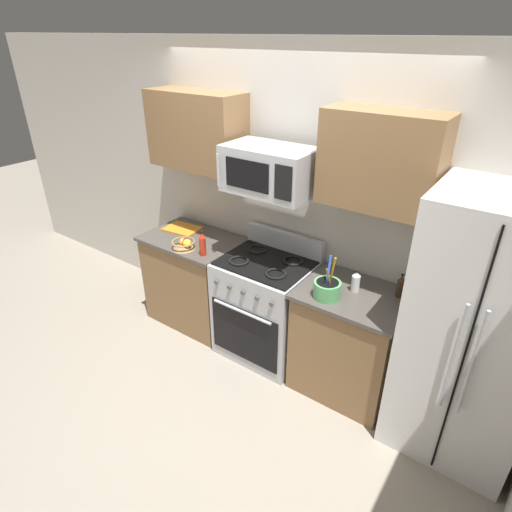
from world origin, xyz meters
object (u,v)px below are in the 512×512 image
at_px(bottle_soy, 401,287).
at_px(bottle_vinegar, 356,282).
at_px(bottle_hot_sauce, 202,244).
at_px(microwave, 269,170).
at_px(cutting_board, 182,229).
at_px(range_oven, 266,306).
at_px(refrigerator, 474,334).
at_px(fruit_basket, 184,244).
at_px(utensil_crock, 327,289).

bearing_deg(bottle_soy, bottle_vinegar, -158.38).
relative_size(bottle_hot_sauce, bottle_soy, 1.21).
xyz_separation_m(microwave, cutting_board, (-1.05, 0.06, -0.78)).
distance_m(range_oven, refrigerator, 1.68).
height_order(fruit_basket, cutting_board, fruit_basket).
xyz_separation_m(refrigerator, utensil_crock, (-0.97, -0.14, 0.05)).
distance_m(microwave, bottle_hot_sauce, 0.89).
bearing_deg(bottle_soy, microwave, -173.41).
relative_size(cutting_board, bottle_vinegar, 1.85).
distance_m(bottle_hot_sauce, bottle_vinegar, 1.32).
bearing_deg(fruit_basket, utensil_crock, 1.73).
xyz_separation_m(microwave, fruit_basket, (-0.75, -0.23, -0.74)).
bearing_deg(bottle_hot_sauce, range_oven, 20.22).
bearing_deg(cutting_board, utensil_crock, -8.19).
bearing_deg(refrigerator, microwave, 178.42).
bearing_deg(microwave, utensil_crock, -16.23).
bearing_deg(utensil_crock, bottle_soy, 35.84).
height_order(microwave, fruit_basket, microwave).
bearing_deg(bottle_soy, refrigerator, -17.23).
relative_size(utensil_crock, bottle_hot_sauce, 1.45).
bearing_deg(bottle_soy, bottle_hot_sauce, -167.81).
bearing_deg(cutting_board, microwave, -3.09).
bearing_deg(range_oven, bottle_vinegar, 2.52).
bearing_deg(refrigerator, utensil_crock, -171.69).
height_order(refrigerator, microwave, microwave).
height_order(microwave, utensil_crock, microwave).
xyz_separation_m(bottle_soy, bottle_vinegar, (-0.29, -0.12, -0.00)).
height_order(fruit_basket, bottle_vinegar, bottle_vinegar).
xyz_separation_m(microwave, utensil_crock, (0.64, -0.19, -0.72)).
xyz_separation_m(range_oven, bottle_vinegar, (0.78, 0.03, 0.52)).
height_order(refrigerator, cutting_board, refrigerator).
bearing_deg(utensil_crock, bottle_vinegar, 55.12).
bearing_deg(cutting_board, range_oven, -4.57).
xyz_separation_m(microwave, bottle_vinegar, (0.78, 0.01, -0.71)).
distance_m(refrigerator, microwave, 1.79).
height_order(cutting_board, bottle_soy, bottle_soy).
xyz_separation_m(refrigerator, bottle_soy, (-0.54, 0.17, 0.07)).
bearing_deg(bottle_vinegar, bottle_soy, 21.62).
bearing_deg(bottle_vinegar, microwave, -179.49).
relative_size(fruit_basket, bottle_vinegar, 1.16).
bearing_deg(fruit_basket, cutting_board, 136.58).
relative_size(refrigerator, fruit_basket, 8.87).
bearing_deg(range_oven, fruit_basket, -164.91).
relative_size(fruit_basket, bottle_hot_sauce, 0.92).
bearing_deg(fruit_basket, refrigerator, 4.46).
relative_size(range_oven, bottle_soy, 5.79).
distance_m(microwave, fruit_basket, 1.08).
bearing_deg(bottle_vinegar, refrigerator, -3.51).
relative_size(microwave, bottle_hot_sauce, 3.04).
xyz_separation_m(microwave, bottle_soy, (1.07, 0.12, -0.71)).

